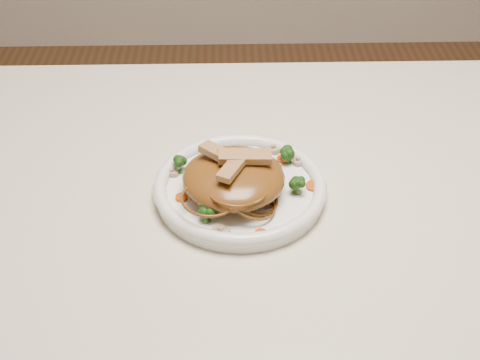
{
  "coord_description": "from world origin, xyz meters",
  "views": [
    {
      "loc": [
        -0.12,
        -0.77,
        1.37
      ],
      "look_at": [
        -0.1,
        -0.01,
        0.78
      ],
      "focal_mm": 49.28,
      "sensor_mm": 36.0,
      "label": 1
    }
  ],
  "objects": [
    {
      "name": "chicken_c",
      "position": [
        -0.11,
        -0.04,
        0.83
      ],
      "size": [
        0.05,
        0.07,
        0.01
      ],
      "primitive_type": "cube",
      "rotation": [
        0.0,
        0.0,
        4.23
      ],
      "color": "tan",
      "rests_on": "noodle_mound"
    },
    {
      "name": "chicken_b",
      "position": [
        -0.13,
        -0.01,
        0.83
      ],
      "size": [
        0.07,
        0.06,
        0.01
      ],
      "primitive_type": "cube",
      "rotation": [
        0.0,
        0.0,
        2.44
      ],
      "color": "tan",
      "rests_on": "noodle_mound"
    },
    {
      "name": "mushroom_2",
      "position": [
        -0.2,
        0.02,
        0.77
      ],
      "size": [
        0.03,
        0.03,
        0.01
      ],
      "primitive_type": "cylinder",
      "rotation": [
        0.0,
        0.0,
        -0.45
      ],
      "color": "beige",
      "rests_on": "plate"
    },
    {
      "name": "plate",
      "position": [
        -0.1,
        -0.01,
        0.76
      ],
      "size": [
        0.28,
        0.28,
        0.02
      ],
      "primitive_type": "cylinder",
      "rotation": [
        0.0,
        0.0,
        0.1
      ],
      "color": "white",
      "rests_on": "table"
    },
    {
      "name": "mushroom_3",
      "position": [
        -0.04,
        0.08,
        0.77
      ],
      "size": [
        0.03,
        0.03,
        0.01
      ],
      "primitive_type": "cylinder",
      "rotation": [
        0.0,
        0.0,
        1.83
      ],
      "color": "beige",
      "rests_on": "plate"
    },
    {
      "name": "broccoli_0",
      "position": [
        -0.02,
        0.05,
        0.78
      ],
      "size": [
        0.03,
        0.03,
        0.03
      ],
      "primitive_type": null,
      "rotation": [
        0.0,
        0.0,
        -0.25
      ],
      "color": "#1A470E",
      "rests_on": "plate"
    },
    {
      "name": "carrot_1",
      "position": [
        -0.18,
        -0.04,
        0.77
      ],
      "size": [
        0.02,
        0.02,
        0.0
      ],
      "primitive_type": "cylinder",
      "rotation": [
        0.0,
        0.0,
        -0.25
      ],
      "color": "#D04A07",
      "rests_on": "plate"
    },
    {
      "name": "carrot_0",
      "position": [
        -0.03,
        0.05,
        0.77
      ],
      "size": [
        0.03,
        0.03,
        0.0
      ],
      "primitive_type": "cylinder",
      "rotation": [
        0.0,
        0.0,
        0.28
      ],
      "color": "#D04A07",
      "rests_on": "plate"
    },
    {
      "name": "table",
      "position": [
        0.0,
        0.0,
        0.65
      ],
      "size": [
        1.2,
        0.8,
        0.75
      ],
      "color": "beige",
      "rests_on": "ground"
    },
    {
      "name": "chicken_a",
      "position": [
        -0.09,
        -0.02,
        0.83
      ],
      "size": [
        0.08,
        0.03,
        0.01
      ],
      "primitive_type": "cube",
      "rotation": [
        0.0,
        0.0,
        0.07
      ],
      "color": "tan",
      "rests_on": "noodle_mound"
    },
    {
      "name": "mushroom_1",
      "position": [
        -0.01,
        0.04,
        0.77
      ],
      "size": [
        0.03,
        0.03,
        0.01
      ],
      "primitive_type": "cylinder",
      "rotation": [
        0.0,
        0.0,
        1.42
      ],
      "color": "beige",
      "rests_on": "plate"
    },
    {
      "name": "carrot_2",
      "position": [
        0.01,
        -0.02,
        0.77
      ],
      "size": [
        0.03,
        0.03,
        0.0
      ],
      "primitive_type": "cylinder",
      "rotation": [
        0.0,
        0.0,
        0.21
      ],
      "color": "#D04A07",
      "rests_on": "plate"
    },
    {
      "name": "broccoli_3",
      "position": [
        -0.02,
        -0.03,
        0.78
      ],
      "size": [
        0.04,
        0.04,
        0.03
      ],
      "primitive_type": null,
      "rotation": [
        0.0,
        0.0,
        0.4
      ],
      "color": "#1A470E",
      "rests_on": "plate"
    },
    {
      "name": "broccoli_2",
      "position": [
        -0.15,
        -0.09,
        0.78
      ],
      "size": [
        0.02,
        0.02,
        0.03
      ],
      "primitive_type": null,
      "rotation": [
        0.0,
        0.0,
        -0.04
      ],
      "color": "#1A470E",
      "rests_on": "plate"
    },
    {
      "name": "noodle_mound",
      "position": [
        -0.11,
        -0.03,
        0.79
      ],
      "size": [
        0.15,
        0.15,
        0.05
      ],
      "primitive_type": "ellipsoid",
      "rotation": [
        0.0,
        0.0,
        0.03
      ],
      "color": "brown",
      "rests_on": "plate"
    },
    {
      "name": "mushroom_0",
      "position": [
        -0.13,
        -0.11,
        0.77
      ],
      "size": [
        0.03,
        0.03,
        0.01
      ],
      "primitive_type": "cylinder",
      "rotation": [
        0.0,
        0.0,
        -0.09
      ],
      "color": "beige",
      "rests_on": "plate"
    },
    {
      "name": "carrot_4",
      "position": [
        -0.07,
        -0.12,
        0.77
      ],
      "size": [
        0.02,
        0.02,
        0.0
      ],
      "primitive_type": "cylinder",
      "rotation": [
        0.0,
        0.0,
        0.27
      ],
      "color": "#D04A07",
      "rests_on": "plate"
    },
    {
      "name": "carrot_3",
      "position": [
        -0.15,
        0.08,
        0.77
      ],
      "size": [
        0.02,
        0.02,
        0.0
      ],
      "primitive_type": "cylinder",
      "rotation": [
        0.0,
        0.0,
        -0.16
      ],
      "color": "#D04A07",
      "rests_on": "plate"
    },
    {
      "name": "broccoli_1",
      "position": [
        -0.19,
        0.03,
        0.78
      ],
      "size": [
        0.03,
        0.03,
        0.03
      ],
      "primitive_type": null,
      "rotation": [
        0.0,
        0.0,
        -0.14
      ],
      "color": "#1A470E",
      "rests_on": "plate"
    }
  ]
}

